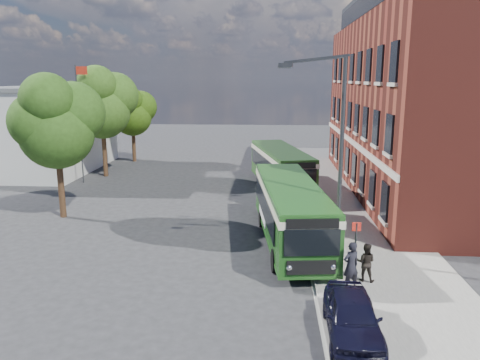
# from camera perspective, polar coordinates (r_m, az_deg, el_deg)

# --- Properties ---
(ground) EXTENTS (120.00, 120.00, 0.00)m
(ground) POSITION_cam_1_polar(r_m,az_deg,el_deg) (23.51, -1.79, -7.71)
(ground) COLOR #27272A
(ground) RESTS_ON ground
(pavement) EXTENTS (6.00, 48.00, 0.15)m
(pavement) POSITION_cam_1_polar(r_m,az_deg,el_deg) (31.38, 12.53, -2.70)
(pavement) COLOR gray
(pavement) RESTS_ON ground
(kerb_line) EXTENTS (0.12, 48.00, 0.01)m
(kerb_line) POSITION_cam_1_polar(r_m,az_deg,el_deg) (31.08, 6.95, -2.77)
(kerb_line) COLOR beige
(kerb_line) RESTS_ON ground
(brick_office) EXTENTS (12.10, 26.00, 14.20)m
(brick_office) POSITION_cam_1_polar(r_m,az_deg,el_deg) (35.97, 23.34, 9.62)
(brick_office) COLOR maroon
(brick_office) RESTS_ON ground
(white_building) EXTENTS (9.40, 13.40, 7.30)m
(white_building) POSITION_cam_1_polar(r_m,az_deg,el_deg) (45.01, -22.96, 5.77)
(white_building) COLOR silver
(white_building) RESTS_ON ground
(flagpole) EXTENTS (0.95, 0.10, 9.00)m
(flagpole) POSITION_cam_1_polar(r_m,az_deg,el_deg) (38.05, -18.96, 6.98)
(flagpole) COLOR #333638
(flagpole) RESTS_ON ground
(street_lamp) EXTENTS (2.96, 2.38, 9.00)m
(street_lamp) POSITION_cam_1_polar(r_m,az_deg,el_deg) (20.40, 11.21, 2.89)
(street_lamp) COLOR #333638
(street_lamp) RESTS_ON ground
(bus_stop_sign) EXTENTS (0.35, 0.08, 2.52)m
(bus_stop_sign) POSITION_cam_1_polar(r_m,az_deg,el_deg) (19.24, 13.89, -7.94)
(bus_stop_sign) COLOR #333638
(bus_stop_sign) RESTS_ON ground
(bus_front) EXTENTS (3.77, 11.15, 3.02)m
(bus_front) POSITION_cam_1_polar(r_m,az_deg,el_deg) (23.19, 6.17, -3.31)
(bus_front) COLOR #1D4D18
(bus_front) RESTS_ON ground
(bus_rear) EXTENTS (4.72, 10.54, 3.02)m
(bus_rear) POSITION_cam_1_polar(r_m,az_deg,el_deg) (34.38, 4.99, 1.86)
(bus_rear) COLOR #25531C
(bus_rear) RESTS_ON ground
(parked_car) EXTENTS (1.73, 4.08, 1.38)m
(parked_car) POSITION_cam_1_polar(r_m,az_deg,el_deg) (15.48, 13.52, -15.83)
(parked_car) COLOR black
(parked_car) RESTS_ON pavement
(pedestrian_a) EXTENTS (0.82, 0.73, 1.89)m
(pedestrian_a) POSITION_cam_1_polar(r_m,az_deg,el_deg) (18.50, 13.37, -10.13)
(pedestrian_a) COLOR black
(pedestrian_a) RESTS_ON pavement
(pedestrian_b) EXTENTS (0.89, 0.78, 1.56)m
(pedestrian_b) POSITION_cam_1_polar(r_m,az_deg,el_deg) (19.42, 15.07, -9.64)
(pedestrian_b) COLOR black
(pedestrian_b) RESTS_ON pavement
(tree_left) EXTENTS (4.96, 4.71, 8.37)m
(tree_left) POSITION_cam_1_polar(r_m,az_deg,el_deg) (28.60, -21.49, 6.72)
(tree_left) COLOR #382614
(tree_left) RESTS_ON ground
(tree_mid) EXTENTS (5.37, 5.10, 9.06)m
(tree_mid) POSITION_cam_1_polar(r_m,az_deg,el_deg) (39.92, -16.46, 9.11)
(tree_mid) COLOR #382614
(tree_mid) RESTS_ON ground
(tree_right) EXTENTS (4.31, 4.10, 7.27)m
(tree_right) POSITION_cam_1_polar(r_m,az_deg,el_deg) (46.63, -12.96, 8.19)
(tree_right) COLOR #382614
(tree_right) RESTS_ON ground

